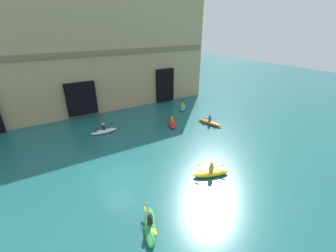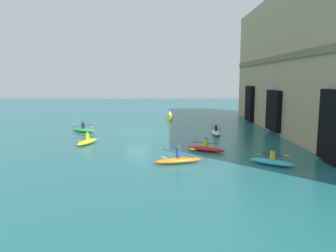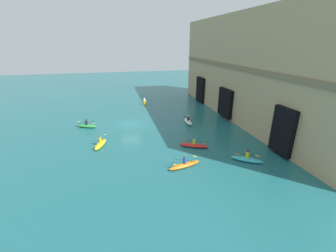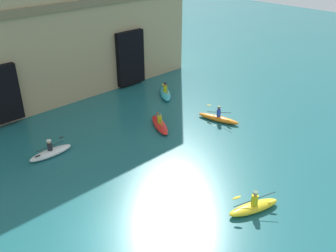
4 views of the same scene
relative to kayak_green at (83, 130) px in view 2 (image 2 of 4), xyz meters
name	(u,v)px [view 2 (image 2 of 4)]	position (x,y,z in m)	size (l,w,h in m)	color
ground_plane	(138,132)	(0.06, 5.80, -0.26)	(120.00, 120.00, 0.00)	#1E6066
cliff_bluff	(318,62)	(1.23, 23.92, 6.99)	(36.70, 8.17, 14.58)	tan
kayak_green	(83,130)	(0.00, 0.00, 0.00)	(1.84, 2.88, 1.16)	green
kayak_red	(206,148)	(9.11, 12.00, -0.04)	(2.15, 3.16, 1.08)	red
kayak_yellow	(87,141)	(6.38, 2.00, 0.00)	(2.95, 1.65, 1.18)	yellow
kayak_cyan	(272,161)	(13.32, 15.89, -0.02)	(2.41, 2.89, 1.20)	#33B2C6
kayak_orange	(178,160)	(12.93, 9.70, -0.02)	(1.47, 3.30, 1.20)	orange
kayak_white	(216,132)	(1.50, 13.88, -0.02)	(2.81, 0.86, 1.13)	white
marker_buoy	(170,116)	(-9.86, 9.26, 0.38)	(0.59, 0.59, 1.38)	yellow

